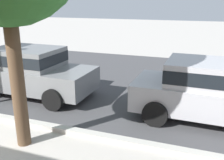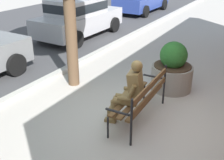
{
  "view_description": "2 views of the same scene",
  "coord_description": "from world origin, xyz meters",
  "px_view_note": "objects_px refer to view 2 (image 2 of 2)",
  "views": [
    {
      "loc": [
        4.21,
        -1.8,
        3.0
      ],
      "look_at": [
        1.82,
        4.79,
        0.8
      ],
      "focal_mm": 40.67,
      "sensor_mm": 36.0,
      "label": 1
    },
    {
      "loc": [
        -4.58,
        -2.1,
        3.18
      ],
      "look_at": [
        0.02,
        0.58,
        0.75
      ],
      "focal_mm": 44.86,
      "sensor_mm": 36.0,
      "label": 2
    }
  ],
  "objects_px": {
    "park_bench": "(143,97)",
    "parked_car_silver": "(78,16)",
    "concrete_planter": "(172,70)",
    "bronze_statue_seated": "(128,93)"
  },
  "relations": [
    {
      "from": "park_bench",
      "to": "parked_car_silver",
      "type": "xyz_separation_m",
      "value": [
        4.53,
        4.92,
        0.3
      ]
    },
    {
      "from": "park_bench",
      "to": "bronze_statue_seated",
      "type": "xyz_separation_m",
      "value": [
        -0.22,
        0.21,
        0.12
      ]
    },
    {
      "from": "concrete_planter",
      "to": "parked_car_silver",
      "type": "distance_m",
      "value": 5.69
    },
    {
      "from": "concrete_planter",
      "to": "bronze_statue_seated",
      "type": "bearing_deg",
      "value": 173.0
    },
    {
      "from": "park_bench",
      "to": "parked_car_silver",
      "type": "distance_m",
      "value": 6.69
    },
    {
      "from": "bronze_statue_seated",
      "to": "park_bench",
      "type": "bearing_deg",
      "value": -44.77
    },
    {
      "from": "bronze_statue_seated",
      "to": "parked_car_silver",
      "type": "relative_size",
      "value": 0.33
    },
    {
      "from": "park_bench",
      "to": "concrete_planter",
      "type": "distance_m",
      "value": 1.73
    },
    {
      "from": "parked_car_silver",
      "to": "park_bench",
      "type": "bearing_deg",
      "value": -132.64
    },
    {
      "from": "park_bench",
      "to": "bronze_statue_seated",
      "type": "distance_m",
      "value": 0.33
    }
  ]
}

